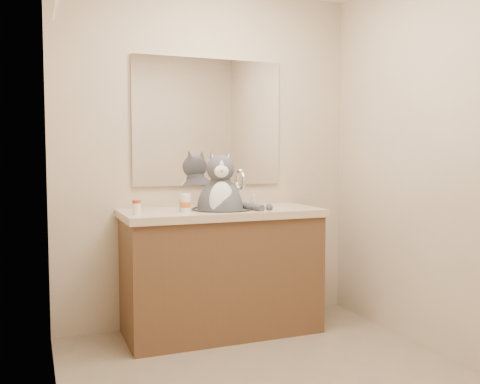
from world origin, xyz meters
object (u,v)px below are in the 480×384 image
Objects in this scene: cat at (221,204)px; pill_bottle_orange at (186,203)px; pill_bottle_redcap at (137,207)px; grey_canister at (183,205)px.

cat is 0.27m from pill_bottle_orange.
pill_bottle_redcap is 0.32m from pill_bottle_orange.
cat is 0.25m from grey_canister.
pill_bottle_redcap is at bearing -174.98° from pill_bottle_orange.
grey_canister is (-0.25, 0.03, -0.00)m from cat.
cat reaches higher than pill_bottle_redcap.
pill_bottle_orange is at bearing 5.02° from pill_bottle_redcap.
grey_canister is (0.33, 0.12, -0.01)m from pill_bottle_redcap.
cat is 0.59m from pill_bottle_redcap.
pill_bottle_orange is (-0.26, -0.06, 0.02)m from cat.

